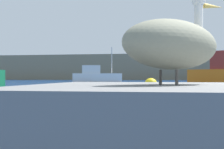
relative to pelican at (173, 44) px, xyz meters
The scene contains 6 objects.
hillside_backdrop 67.55m from the pelican, 88.80° to the left, with size 140.00×14.39×5.84m, color #7F755B.
pier_dock 0.76m from the pelican, 133.91° to the right, with size 2.71×2.54×0.73m, color slate.
pelican is the anchor object (origin of this frame).
fishing_boat_orange 26.21m from the pelican, 77.90° to the left, with size 5.66×3.93×5.55m.
fishing_boat_white 39.36m from the pelican, 103.63° to the left, with size 7.38×3.55×5.13m.
mooring_buoy 12.92m from the pelican, 92.50° to the left, with size 0.72×0.72×0.72m, color yellow.
Camera 1 is at (-1.54, -3.42, 0.82)m, focal length 45.79 mm.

